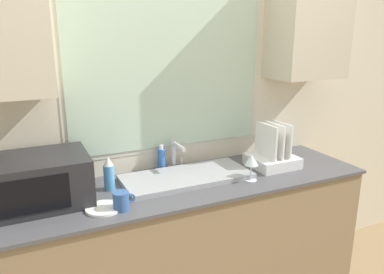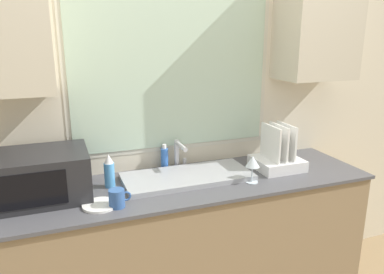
{
  "view_description": "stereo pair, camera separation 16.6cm",
  "coord_description": "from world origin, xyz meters",
  "px_view_note": "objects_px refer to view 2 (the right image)",
  "views": [
    {
      "loc": [
        -0.86,
        -1.57,
        1.77
      ],
      "look_at": [
        0.0,
        0.27,
        1.2
      ],
      "focal_mm": 35.0,
      "sensor_mm": 36.0,
      "label": 1
    },
    {
      "loc": [
        -0.71,
        -1.63,
        1.77
      ],
      "look_at": [
        0.0,
        0.27,
        1.2
      ],
      "focal_mm": 35.0,
      "sensor_mm": 36.0,
      "label": 2
    }
  ],
  "objects_px": {
    "spray_bottle": "(109,171)",
    "mug_near_sink": "(117,198)",
    "microwave": "(41,175)",
    "soap_bottle": "(165,158)",
    "wine_glass": "(253,162)",
    "faucet": "(179,152)",
    "dish_rack": "(277,158)"
  },
  "relations": [
    {
      "from": "spray_bottle",
      "to": "mug_near_sink",
      "type": "xyz_separation_m",
      "value": [
        -0.0,
        -0.27,
        -0.05
      ]
    },
    {
      "from": "microwave",
      "to": "mug_near_sink",
      "type": "distance_m",
      "value": 0.44
    },
    {
      "from": "microwave",
      "to": "spray_bottle",
      "type": "height_order",
      "value": "microwave"
    },
    {
      "from": "soap_bottle",
      "to": "wine_glass",
      "type": "relative_size",
      "value": 1.03
    },
    {
      "from": "faucet",
      "to": "microwave",
      "type": "bearing_deg",
      "value": -169.76
    },
    {
      "from": "soap_bottle",
      "to": "microwave",
      "type": "bearing_deg",
      "value": -165.74
    },
    {
      "from": "spray_bottle",
      "to": "soap_bottle",
      "type": "bearing_deg",
      "value": 24.18
    },
    {
      "from": "microwave",
      "to": "spray_bottle",
      "type": "bearing_deg",
      "value": 2.8
    },
    {
      "from": "microwave",
      "to": "soap_bottle",
      "type": "height_order",
      "value": "microwave"
    },
    {
      "from": "microwave",
      "to": "soap_bottle",
      "type": "distance_m",
      "value": 0.75
    },
    {
      "from": "dish_rack",
      "to": "wine_glass",
      "type": "distance_m",
      "value": 0.31
    },
    {
      "from": "spray_bottle",
      "to": "faucet",
      "type": "bearing_deg",
      "value": 15.73
    },
    {
      "from": "faucet",
      "to": "soap_bottle",
      "type": "bearing_deg",
      "value": 157.08
    },
    {
      "from": "faucet",
      "to": "dish_rack",
      "type": "xyz_separation_m",
      "value": [
        0.6,
        -0.2,
        -0.05
      ]
    },
    {
      "from": "dish_rack",
      "to": "mug_near_sink",
      "type": "relative_size",
      "value": 2.55
    },
    {
      "from": "wine_glass",
      "to": "spray_bottle",
      "type": "bearing_deg",
      "value": 164.3
    },
    {
      "from": "wine_glass",
      "to": "mug_near_sink",
      "type": "bearing_deg",
      "value": -176.45
    },
    {
      "from": "faucet",
      "to": "soap_bottle",
      "type": "height_order",
      "value": "faucet"
    },
    {
      "from": "dish_rack",
      "to": "microwave",
      "type": "bearing_deg",
      "value": 177.74
    },
    {
      "from": "microwave",
      "to": "spray_bottle",
      "type": "relative_size",
      "value": 2.49
    },
    {
      "from": "dish_rack",
      "to": "wine_glass",
      "type": "height_order",
      "value": "dish_rack"
    },
    {
      "from": "mug_near_sink",
      "to": "wine_glass",
      "type": "distance_m",
      "value": 0.8
    },
    {
      "from": "microwave",
      "to": "wine_glass",
      "type": "xyz_separation_m",
      "value": [
        1.14,
        -0.2,
        -0.0
      ]
    },
    {
      "from": "microwave",
      "to": "soap_bottle",
      "type": "relative_size",
      "value": 2.88
    },
    {
      "from": "spray_bottle",
      "to": "dish_rack",
      "type": "bearing_deg",
      "value": -3.94
    },
    {
      "from": "dish_rack",
      "to": "spray_bottle",
      "type": "relative_size",
      "value": 1.5
    },
    {
      "from": "faucet",
      "to": "soap_bottle",
      "type": "relative_size",
      "value": 1.13
    },
    {
      "from": "faucet",
      "to": "spray_bottle",
      "type": "bearing_deg",
      "value": -164.27
    },
    {
      "from": "dish_rack",
      "to": "soap_bottle",
      "type": "xyz_separation_m",
      "value": [
        -0.68,
        0.24,
        0.0
      ]
    },
    {
      "from": "mug_near_sink",
      "to": "wine_glass",
      "type": "height_order",
      "value": "wine_glass"
    },
    {
      "from": "spray_bottle",
      "to": "mug_near_sink",
      "type": "height_order",
      "value": "spray_bottle"
    },
    {
      "from": "wine_glass",
      "to": "faucet",
      "type": "bearing_deg",
      "value": 133.03
    }
  ]
}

